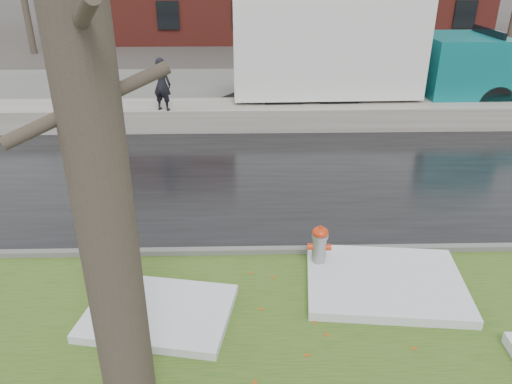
{
  "coord_description": "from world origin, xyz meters",
  "views": [
    {
      "loc": [
        -0.21,
        -6.99,
        5.18
      ],
      "look_at": [
        0.01,
        1.65,
        1.0
      ],
      "focal_mm": 35.0,
      "sensor_mm": 36.0,
      "label": 1
    }
  ],
  "objects_px": {
    "box_truck": "(361,54)",
    "worker": "(162,84)",
    "fire_hydrant": "(319,246)",
    "tree": "(89,113)"
  },
  "relations": [
    {
      "from": "box_truck",
      "to": "worker",
      "type": "xyz_separation_m",
      "value": [
        -6.45,
        -1.89,
        -0.51
      ]
    },
    {
      "from": "worker",
      "to": "box_truck",
      "type": "bearing_deg",
      "value": -144.44
    },
    {
      "from": "box_truck",
      "to": "fire_hydrant",
      "type": "bearing_deg",
      "value": -106.91
    },
    {
      "from": "box_truck",
      "to": "worker",
      "type": "height_order",
      "value": "box_truck"
    },
    {
      "from": "fire_hydrant",
      "to": "worker",
      "type": "relative_size",
      "value": 0.55
    },
    {
      "from": "fire_hydrant",
      "to": "tree",
      "type": "bearing_deg",
      "value": -127.17
    },
    {
      "from": "fire_hydrant",
      "to": "box_truck",
      "type": "bearing_deg",
      "value": 79.54
    },
    {
      "from": "tree",
      "to": "worker",
      "type": "height_order",
      "value": "tree"
    },
    {
      "from": "tree",
      "to": "box_truck",
      "type": "relative_size",
      "value": 0.64
    },
    {
      "from": "fire_hydrant",
      "to": "worker",
      "type": "height_order",
      "value": "worker"
    }
  ]
}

